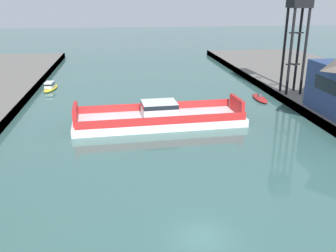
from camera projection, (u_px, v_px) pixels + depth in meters
The scene contains 5 objects.
ground_plane at pixel (202, 237), 27.66m from camera, with size 400.00×400.00×0.00m, color #3D6660.
chain_ferry at pixel (159, 117), 51.75m from camera, with size 24.09×8.31×3.30m.
moored_boat_near_left at pixel (50, 87), 71.22m from camera, with size 2.73×6.85×1.59m.
moored_boat_near_right at pixel (260, 98), 64.36m from camera, with size 2.04×6.20×1.03m.
crane_tower at pixel (299, 12), 59.76m from camera, with size 3.25×3.25×17.16m.
Camera 1 is at (-5.58, -22.79, 17.04)m, focal length 39.56 mm.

